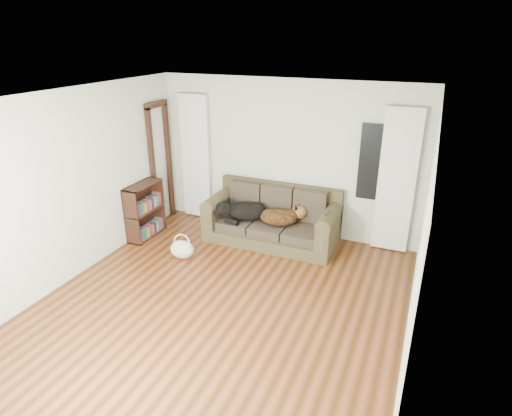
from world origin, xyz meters
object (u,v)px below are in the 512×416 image
at_px(dog_black_lab, 244,212).
at_px(bookshelf, 145,209).
at_px(sofa, 272,216).
at_px(dog_shepherd, 281,216).
at_px(tote_bag, 182,248).

relative_size(dog_black_lab, bookshelf, 0.73).
height_order(sofa, dog_black_lab, sofa).
relative_size(sofa, dog_shepherd, 3.41).
distance_m(dog_black_lab, dog_shepherd, 0.65).
xyz_separation_m(dog_shepherd, bookshelf, (-2.21, -0.62, 0.01)).
bearing_deg(bookshelf, dog_shepherd, 12.88).
distance_m(dog_black_lab, bookshelf, 1.67).
height_order(dog_black_lab, bookshelf, bookshelf).
bearing_deg(tote_bag, dog_black_lab, 59.10).
height_order(dog_shepherd, tote_bag, dog_shepherd).
xyz_separation_m(sofa, bookshelf, (-2.04, -0.65, 0.05)).
bearing_deg(dog_shepherd, bookshelf, 4.51).
distance_m(dog_shepherd, tote_bag, 1.66).
bearing_deg(dog_black_lab, tote_bag, -132.45).
bearing_deg(sofa, bookshelf, -162.44).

